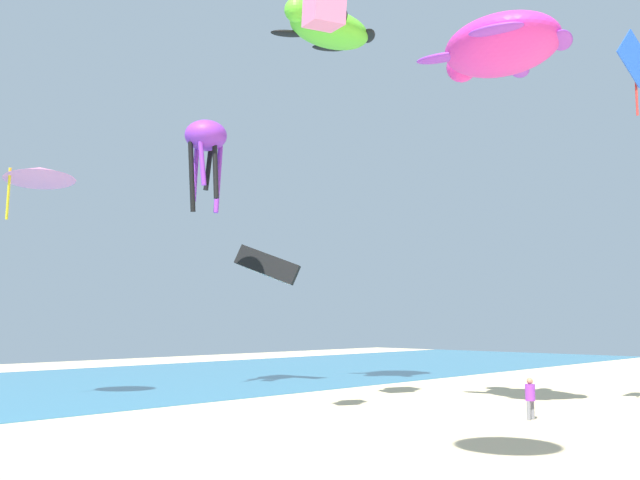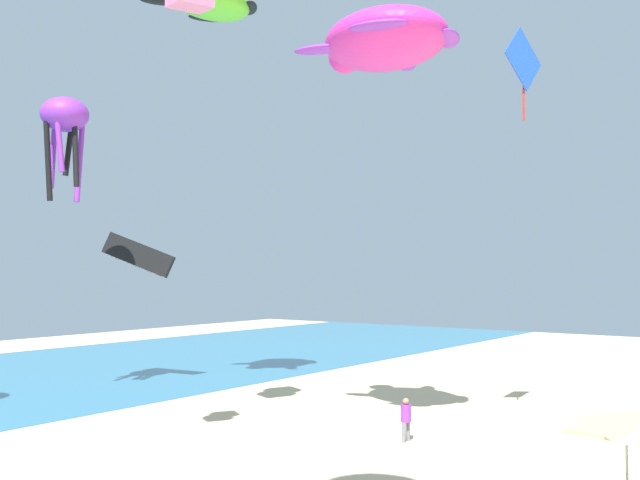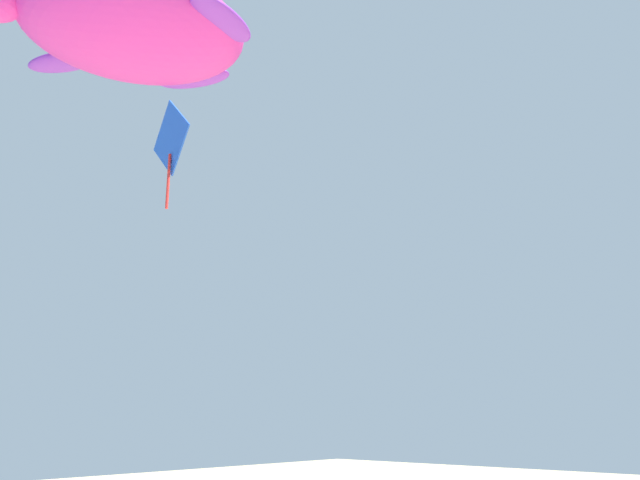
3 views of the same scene
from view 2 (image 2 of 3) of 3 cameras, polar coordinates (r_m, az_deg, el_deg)
name	(u,v)px [view 2 (image 2 of 3)]	position (r m, az deg, el deg)	size (l,w,h in m)	color
person_beachcomber	(406,416)	(28.84, 6.66, -13.37)	(0.44, 0.39, 1.64)	slate
kite_octopus_purple	(65,120)	(39.99, -19.15, 8.76)	(2.40, 2.40, 5.32)	purple
kite_parafoil_black	(138,255)	(43.85, -13.88, -1.16)	(2.12, 4.26, 2.73)	black
kite_diamond_blue	(523,62)	(30.98, 15.45, 13.10)	(2.61, 0.53, 3.78)	blue
kite_turtle_magenta	(383,41)	(29.59, 4.91, 15.07)	(6.84, 6.96, 2.12)	#E02D9E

